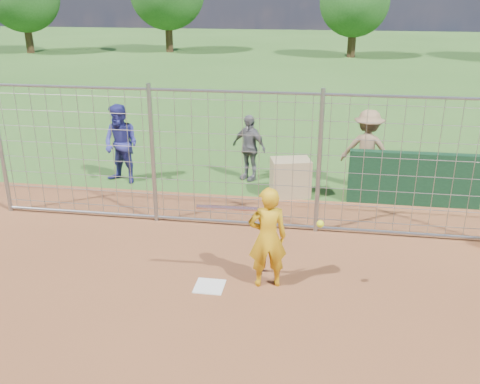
% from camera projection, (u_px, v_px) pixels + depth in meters
% --- Properties ---
extents(ground, '(100.00, 100.00, 0.00)m').
position_uv_depth(ground, '(212.00, 280.00, 8.11)').
color(ground, '#2D591E').
rests_on(ground, ground).
extents(home_plate, '(0.43, 0.43, 0.02)m').
position_uv_depth(home_plate, '(209.00, 286.00, 7.92)').
color(home_plate, silver).
rests_on(home_plate, ground).
extents(dugout_wall, '(2.60, 0.20, 1.10)m').
position_uv_depth(dugout_wall, '(414.00, 179.00, 10.73)').
color(dugout_wall, '#11381E').
rests_on(dugout_wall, ground).
extents(batter, '(0.64, 0.49, 1.55)m').
position_uv_depth(batter, '(268.00, 238.00, 7.71)').
color(batter, gold).
rests_on(batter, ground).
extents(bystander_a, '(1.03, 0.91, 1.78)m').
position_uv_depth(bystander_a, '(121.00, 144.00, 11.86)').
color(bystander_a, navy).
rests_on(bystander_a, ground).
extents(bystander_b, '(0.95, 0.75, 1.51)m').
position_uv_depth(bystander_b, '(249.00, 147.00, 12.11)').
color(bystander_b, '#5E5E63').
rests_on(bystander_b, ground).
extents(bystander_c, '(1.21, 0.82, 1.74)m').
position_uv_depth(bystander_c, '(367.00, 150.00, 11.55)').
color(bystander_c, '#8E6D4D').
rests_on(bystander_c, ground).
extents(equipment_bin, '(0.92, 0.74, 0.80)m').
position_uv_depth(equipment_bin, '(290.00, 178.00, 11.26)').
color(equipment_bin, tan).
rests_on(equipment_bin, ground).
extents(equipment_in_play, '(1.79, 0.10, 0.24)m').
position_uv_depth(equipment_in_play, '(249.00, 212.00, 7.43)').
color(equipment_in_play, silver).
rests_on(equipment_in_play, ground).
extents(backstop_fence, '(9.08, 0.08, 2.60)m').
position_uv_depth(backstop_fence, '(234.00, 161.00, 9.50)').
color(backstop_fence, gray).
rests_on(backstop_fence, ground).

